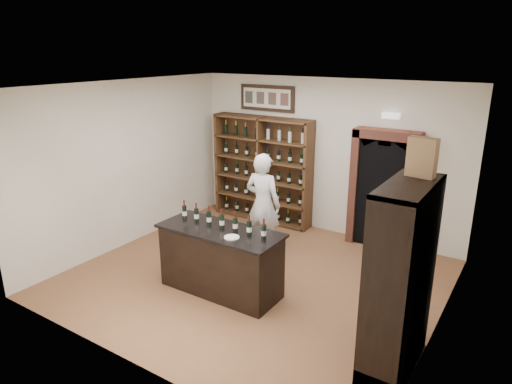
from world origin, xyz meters
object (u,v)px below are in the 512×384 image
wine_shelf (263,169)px  counter_bottle_0 (184,212)px  tasting_counter (221,261)px  shopkeeper (263,204)px  side_cabinet (400,309)px  wine_crate (422,157)px

wine_shelf → counter_bottle_0: wine_shelf is taller
tasting_counter → shopkeeper: size_ratio=1.03×
counter_bottle_0 → side_cabinet: size_ratio=0.14×
wine_crate → shopkeeper: bearing=161.3°
side_cabinet → wine_crate: wine_crate is taller
side_cabinet → tasting_counter: bearing=173.7°
wine_crate → tasting_counter: bearing=-171.1°
wine_shelf → wine_crate: wine_crate is taller
side_cabinet → shopkeeper: side_cabinet is taller
wine_shelf → tasting_counter: size_ratio=1.17×
side_cabinet → shopkeeper: (-2.93, 1.81, 0.16)m
counter_bottle_0 → wine_crate: bearing=-0.3°
side_cabinet → shopkeeper: 3.45m
side_cabinet → wine_crate: 1.69m
counter_bottle_0 → tasting_counter: bearing=-4.0°
wine_shelf → wine_crate: 4.96m
wine_shelf → side_cabinet: size_ratio=1.00×
tasting_counter → counter_bottle_0: counter_bottle_0 is taller
shopkeeper → wine_crate: bearing=150.9°
wine_crate → wine_shelf: bearing=150.9°
counter_bottle_0 → wine_shelf: bearing=97.5°
side_cabinet → wine_crate: bearing=93.8°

